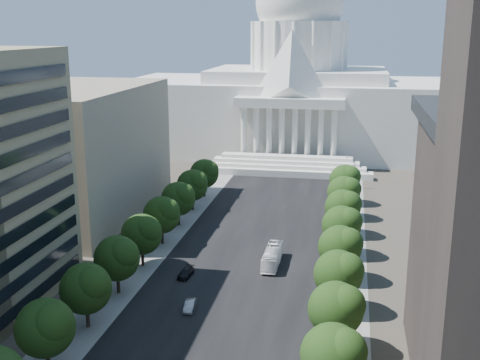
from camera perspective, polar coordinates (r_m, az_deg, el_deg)
The scene contains 28 objects.
road_asphalt at distance 126.42m, azimuth 1.32°, elevation -5.63°, with size 30.00×260.00×0.01m, color black.
sidewalk_left at distance 130.62m, azimuth -6.97°, elevation -5.07°, with size 8.00×260.00×0.02m, color gray.
sidewalk_right at distance 125.01m, azimuth 10.00°, elevation -6.09°, with size 8.00×260.00×0.02m, color gray.
capitol at distance 214.32m, azimuth 5.47°, elevation 8.06°, with size 120.00×56.00×73.00m.
office_block_left_far at distance 146.55m, azimuth -16.86°, elevation 2.63°, with size 38.00×52.00×30.00m, color gray.
tree_l_c at distance 81.63m, azimuth -17.85°, elevation -13.10°, with size 7.79×7.60×9.97m.
tree_l_d at distance 91.23m, azimuth -14.28°, elevation -9.84°, with size 7.79×7.60×9.97m.
tree_l_e at distance 101.35m, azimuth -11.46°, elevation -7.18°, with size 7.79×7.60×9.97m.
tree_l_f at distance 111.84m, azimuth -9.19°, elevation -5.01°, with size 7.79×7.60×9.97m.
tree_l_g at distance 122.60m, azimuth -7.32°, elevation -3.20°, with size 7.79×7.60×9.97m.
tree_l_h at distance 133.58m, azimuth -5.76°, elevation -1.69°, with size 7.79×7.60×9.97m.
tree_l_i at distance 144.72m, azimuth -4.44°, elevation -0.40°, with size 7.79×7.60×9.97m.
tree_l_j at distance 155.98m, azimuth -3.32°, elevation 0.70°, with size 7.79×7.60×9.97m.
tree_r_c at distance 73.01m, azimuth 9.04°, elevation -16.00°, with size 7.79×7.60×9.97m.
tree_r_d at distance 83.61m, azimuth 9.30°, elevation -11.88°, with size 7.79×7.60×9.97m.
tree_r_e at distance 94.54m, azimuth 9.49°, elevation -8.70°, with size 7.79×7.60×9.97m.
tree_r_f at distance 105.71m, azimuth 9.64°, elevation -6.18°, with size 7.79×7.60×9.97m.
tree_r_g at distance 117.04m, azimuth 9.76°, elevation -4.15°, with size 7.79×7.60×9.97m.
tree_r_h at distance 128.49m, azimuth 9.86°, elevation -2.48°, with size 7.79×7.60×9.97m.
tree_r_i at distance 140.03m, azimuth 9.94°, elevation -1.08°, with size 7.79×7.60×9.97m.
tree_r_j at distance 151.65m, azimuth 10.01°, elevation 0.10°, with size 7.79×7.60×9.97m.
streetlight_c at distance 94.97m, azimuth 10.43°, elevation -9.05°, with size 2.61×0.44×9.00m.
streetlight_d at distance 118.37m, azimuth 10.52°, elevation -4.30°, with size 2.61×0.44×9.00m.
streetlight_e at distance 142.32m, azimuth 10.58°, elevation -1.13°, with size 2.61×0.44×9.00m.
streetlight_f at distance 166.57m, azimuth 10.62°, elevation 1.13°, with size 2.61×0.44×9.00m.
car_silver at distance 96.55m, azimuth -4.79°, elevation -11.78°, with size 1.50×4.30×1.42m, color #95989C.
car_dark_b at distance 108.42m, azimuth -5.16°, elevation -8.77°, with size 1.93×4.76×1.38m, color black.
city_bus at distance 112.98m, azimuth 3.09°, elevation -7.26°, with size 2.70×11.55×3.22m, color silver.
Camera 1 is at (18.86, -27.35, 43.07)m, focal length 45.00 mm.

